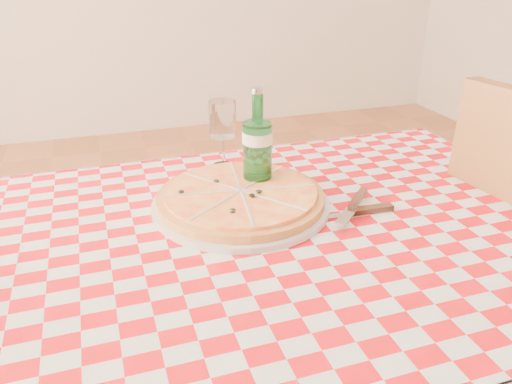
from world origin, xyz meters
TOP-DOWN VIEW (x-y plane):
  - dining_table at (0.00, 0.00)m, footprint 1.20×0.80m
  - tablecloth at (0.00, 0.00)m, footprint 1.30×0.90m
  - pizza_plate at (-0.03, 0.12)m, footprint 0.43×0.43m
  - water_bottle at (0.02, 0.18)m, footprint 0.08×0.08m
  - wine_glass at (-0.01, 0.35)m, footprint 0.07×0.07m
  - cutlery at (0.17, 0.01)m, footprint 0.30×0.28m

SIDE VIEW (x-z plane):
  - dining_table at x=0.00m, z-range 0.28..1.03m
  - tablecloth at x=0.00m, z-range 0.75..0.76m
  - cutlery at x=0.17m, z-range 0.76..0.78m
  - pizza_plate at x=-0.03m, z-range 0.76..0.81m
  - wine_glass at x=-0.01m, z-range 0.76..0.93m
  - water_bottle at x=0.02m, z-range 0.76..1.00m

